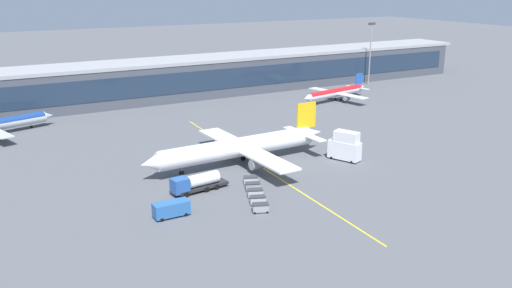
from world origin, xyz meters
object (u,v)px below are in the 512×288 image
at_px(baggage_cart_0, 260,208).
at_px(main_airliner, 239,147).
at_px(baggage_cart_3, 253,186).
at_px(baggage_cart_1, 258,200).
at_px(catering_lift, 345,146).
at_px(baggage_cart_4, 251,180).
at_px(baggage_cart_2, 255,193).
at_px(fuel_tanker, 196,183).
at_px(lavatory_truck, 171,209).
at_px(commuter_jet_far, 336,93).

bearing_deg(baggage_cart_0, main_airliner, 70.82).
distance_m(baggage_cart_0, baggage_cart_3, 9.60).
bearing_deg(baggage_cart_3, baggage_cart_1, -111.21).
height_order(catering_lift, baggage_cart_4, catering_lift).
bearing_deg(baggage_cart_0, catering_lift, 27.14).
bearing_deg(baggage_cart_1, baggage_cart_2, 68.79).
height_order(baggage_cart_2, baggage_cart_4, same).
xyz_separation_m(catering_lift, baggage_cart_4, (-24.00, -2.74, -2.28)).
height_order(fuel_tanker, baggage_cart_0, fuel_tanker).
bearing_deg(baggage_cart_2, lavatory_truck, -177.73).
bearing_deg(commuter_jet_far, main_airliner, -143.85).
bearing_deg(baggage_cart_4, fuel_tanker, 172.94).
distance_m(baggage_cart_0, baggage_cart_2, 6.40).
distance_m(baggage_cart_4, commuter_jet_far, 76.97).
relative_size(baggage_cart_2, baggage_cart_4, 1.00).
relative_size(fuel_tanker, baggage_cart_1, 3.64).
bearing_deg(fuel_tanker, catering_lift, 2.42).
height_order(lavatory_truck, baggage_cart_0, lavatory_truck).
bearing_deg(baggage_cart_0, baggage_cart_2, 68.79).
bearing_deg(main_airliner, baggage_cart_3, -107.87).
bearing_deg(main_airliner, baggage_cart_1, -108.88).
xyz_separation_m(main_airliner, baggage_cart_2, (-5.68, -17.00, -2.92)).
height_order(main_airliner, catering_lift, main_airliner).
bearing_deg(baggage_cart_4, baggage_cart_2, -111.21).
xyz_separation_m(catering_lift, baggage_cart_0, (-28.63, -14.68, -2.28)).
bearing_deg(lavatory_truck, main_airliner, 39.36).
height_order(catering_lift, lavatory_truck, catering_lift).
xyz_separation_m(catering_lift, baggage_cart_3, (-25.15, -5.73, -2.28)).
relative_size(catering_lift, baggage_cart_1, 2.39).
bearing_deg(main_airliner, fuel_tanker, -144.71).
distance_m(catering_lift, commuter_jet_far, 58.75).
relative_size(lavatory_truck, baggage_cart_1, 1.92).
relative_size(baggage_cart_1, commuter_jet_far, 0.11).
height_order(baggage_cart_0, baggage_cart_1, same).
distance_m(main_airliner, baggage_cart_4, 11.90).
bearing_deg(baggage_cart_4, baggage_cart_3, -111.21).
height_order(baggage_cart_1, baggage_cart_4, same).
xyz_separation_m(main_airliner, baggage_cart_1, (-6.83, -19.99, -2.92)).
bearing_deg(baggage_cart_1, baggage_cart_4, 68.79).
bearing_deg(commuter_jet_far, baggage_cart_3, -137.62).
height_order(baggage_cart_1, commuter_jet_far, commuter_jet_far).
distance_m(baggage_cart_1, baggage_cart_3, 6.40).
distance_m(main_airliner, lavatory_truck, 27.89).
relative_size(main_airliner, fuel_tanker, 3.83).
height_order(fuel_tanker, commuter_jet_far, commuter_jet_far).
relative_size(catering_lift, lavatory_truck, 1.24).
relative_size(main_airliner, baggage_cart_4, 13.94).
xyz_separation_m(main_airliner, baggage_cart_0, (-7.99, -22.97, -2.92)).
relative_size(baggage_cart_1, baggage_cart_3, 1.00).
distance_m(catering_lift, baggage_cart_2, 27.81).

